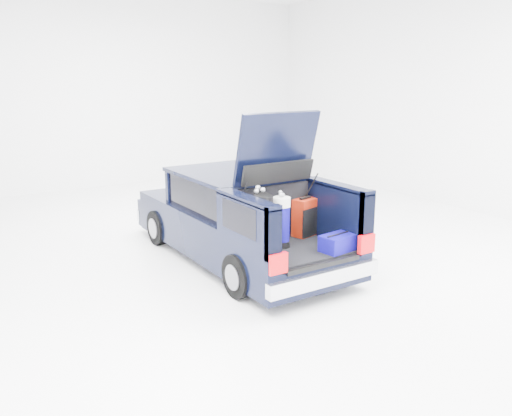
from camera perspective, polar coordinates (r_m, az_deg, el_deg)
ground at (r=9.00m, az=-1.72°, el=-5.35°), size 14.00×14.00×0.00m
car at (r=8.89m, az=-2.10°, el=-1.07°), size 1.87×4.65×2.47m
red_suitcase at (r=8.15m, az=5.19°, el=-1.00°), size 0.41×0.32×0.60m
black_golf_bag at (r=7.33m, az=0.39°, el=-1.59°), size 0.34×0.42×0.93m
blue_golf_bag at (r=7.58m, az=2.70°, el=-1.46°), size 0.30×0.30×0.81m
blue_duffel at (r=7.56m, az=8.59°, el=-3.64°), size 0.51×0.37×0.25m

